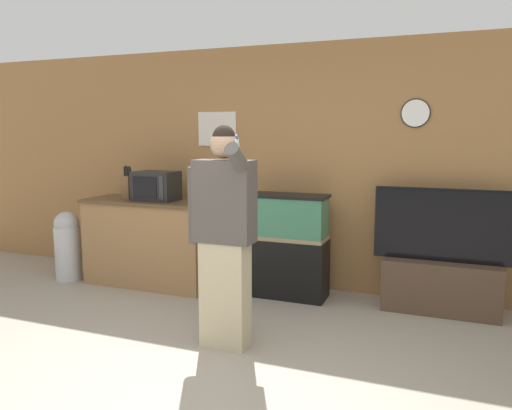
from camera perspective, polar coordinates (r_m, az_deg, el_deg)
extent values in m
plane|color=gray|center=(3.33, -8.87, -22.08)|extent=(18.00, 18.00, 0.00)
cube|color=olive|center=(5.38, 5.43, 4.21)|extent=(10.00, 0.06, 2.60)
cube|color=beige|center=(5.69, -4.46, 8.66)|extent=(0.47, 0.02, 0.38)
cylinder|color=white|center=(5.13, 17.77, 9.96)|extent=(0.26, 0.03, 0.26)
cylinder|color=black|center=(5.13, 17.77, 9.96)|extent=(0.28, 0.01, 0.28)
cube|color=olive|center=(5.67, -11.93, -4.33)|extent=(1.42, 0.56, 0.91)
cube|color=#513A24|center=(5.59, -12.08, 0.42)|extent=(1.46, 0.60, 0.03)
cube|color=black|center=(5.52, -11.34, 2.17)|extent=(0.46, 0.32, 0.31)
cube|color=black|center=(5.40, -12.61, 2.00)|extent=(0.29, 0.01, 0.22)
cube|color=#2D2D33|center=(5.29, -10.79, 1.93)|extent=(0.05, 0.01, 0.25)
cube|color=brown|center=(5.71, -14.50, 1.98)|extent=(0.10, 0.10, 0.26)
cylinder|color=black|center=(5.72, -14.82, 3.78)|extent=(0.02, 0.02, 0.10)
cylinder|color=black|center=(5.71, -14.68, 3.78)|extent=(0.02, 0.02, 0.10)
cylinder|color=black|center=(5.70, -14.53, 3.66)|extent=(0.02, 0.02, 0.08)
cylinder|color=black|center=(5.69, -14.38, 3.72)|extent=(0.02, 0.02, 0.09)
cylinder|color=black|center=(5.68, -14.24, 3.79)|extent=(0.02, 0.02, 0.11)
cylinder|color=black|center=(5.75, -14.59, 3.85)|extent=(0.02, 0.02, 0.11)
cylinder|color=black|center=(5.74, -14.44, 3.77)|extent=(0.02, 0.02, 0.09)
cylinder|color=black|center=(5.73, -14.30, 3.81)|extent=(0.02, 0.02, 0.10)
cylinder|color=black|center=(5.72, -14.15, 3.72)|extent=(0.02, 0.02, 0.09)
cube|color=black|center=(5.18, 3.33, -7.16)|extent=(0.86, 0.35, 0.60)
cube|color=#937F5B|center=(5.10, 3.36, -3.70)|extent=(0.83, 0.34, 0.04)
cube|color=#387556|center=(5.07, 3.38, -1.36)|extent=(0.83, 0.34, 0.44)
cube|color=black|center=(5.03, 3.40, 1.07)|extent=(0.86, 0.35, 0.03)
cube|color=#4C3828|center=(5.06, 20.33, -8.69)|extent=(1.05, 0.40, 0.49)
cube|color=black|center=(4.93, 20.67, -2.25)|extent=(1.24, 0.05, 0.66)
cube|color=black|center=(4.96, 20.67, -2.20)|extent=(1.27, 0.01, 0.69)
cube|color=#BCAD89|center=(3.97, -3.53, -10.17)|extent=(0.36, 0.20, 0.84)
cube|color=#4C4742|center=(3.81, -3.62, 0.41)|extent=(0.46, 0.22, 0.63)
sphere|color=tan|center=(3.77, -3.68, 6.92)|extent=(0.21, 0.21, 0.21)
sphere|color=black|center=(3.77, -3.69, 7.80)|extent=(0.17, 0.17, 0.17)
cylinder|color=#4C4742|center=(3.92, -6.94, -0.04)|extent=(0.12, 0.12, 0.60)
cylinder|color=#4C4742|center=(3.58, -1.94, 5.03)|extent=(0.11, 0.33, 0.28)
cylinder|color=white|center=(3.55, -2.08, 6.67)|extent=(0.02, 0.06, 0.11)
cylinder|color=#2856B2|center=(3.53, -2.21, 7.63)|extent=(0.02, 0.03, 0.05)
cylinder|color=#B7B7BC|center=(6.14, -20.67, -5.16)|extent=(0.29, 0.29, 0.62)
sphere|color=#ADADB2|center=(6.07, -20.84, -2.00)|extent=(0.28, 0.28, 0.28)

